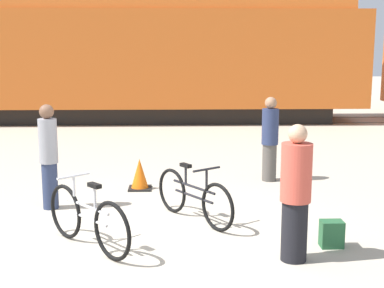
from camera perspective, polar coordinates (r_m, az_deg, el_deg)
The scene contains 11 objects.
ground_plane at distance 7.27m, azimuth -6.90°, elevation -9.71°, with size 80.00×80.00×0.00m, color #B2A893.
freight_train at distance 18.23m, azimuth -3.90°, elevation 10.70°, with size 44.12×2.82×5.01m.
rail_near at distance 17.69m, azimuth -3.88°, elevation 2.19°, with size 56.12×0.07×0.01m, color #4C4238.
rail_far at distance 19.11m, azimuth -3.73°, elevation 2.79°, with size 56.12×0.07×0.01m, color #4C4238.
bicycle_black at distance 7.71m, azimuth 0.17°, elevation -5.67°, with size 1.05×1.46×0.84m.
bicycle_silver at distance 6.80m, azimuth -11.10°, elevation -7.86°, with size 1.21×1.35×0.89m.
person_in_grey at distance 8.49m, azimuth -15.04°, elevation -1.22°, with size 0.28×0.28×1.63m.
person_in_navy at distance 10.06m, azimuth 8.31°, elevation 0.55°, with size 0.31×0.31×1.58m.
person_in_red at distance 6.31m, azimuth 10.99°, elevation -5.25°, with size 0.36×0.36×1.62m.
backpack at distance 7.01m, azimuth 14.67°, elevation -9.26°, with size 0.28×0.20×0.34m.
traffic_cone at distance 9.49m, azimuth -5.60°, elevation -3.32°, with size 0.40×0.40×0.55m.
Camera 1 is at (0.65, -6.81, 2.47)m, focal length 50.00 mm.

